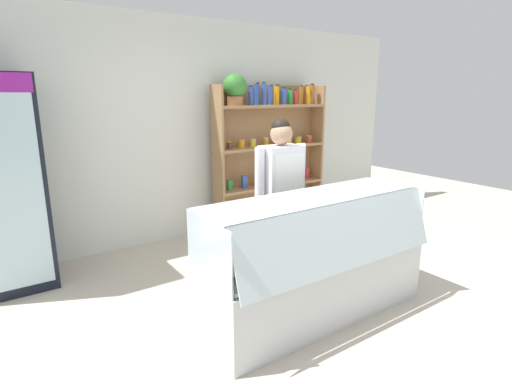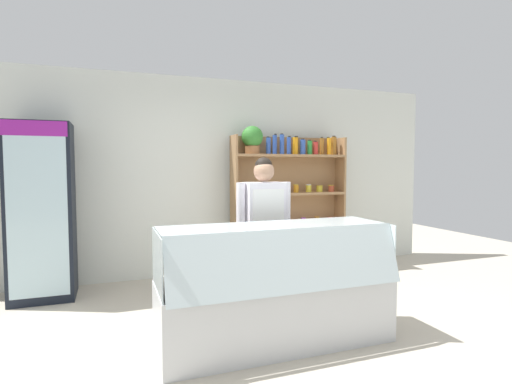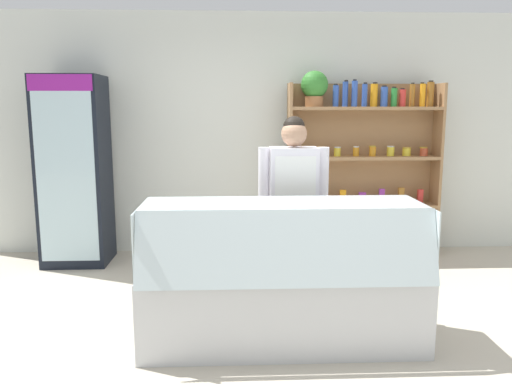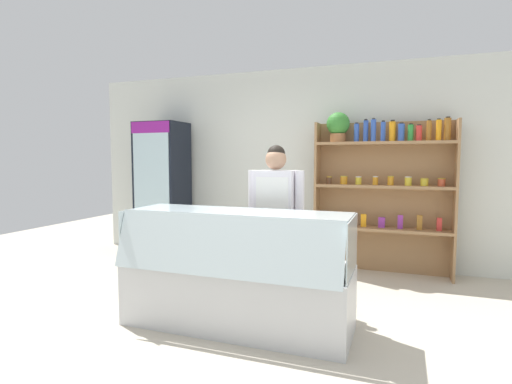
{
  "view_description": "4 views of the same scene",
  "coord_description": "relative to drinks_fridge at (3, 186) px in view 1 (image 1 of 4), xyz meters",
  "views": [
    {
      "loc": [
        -2.24,
        -2.33,
        1.8
      ],
      "look_at": [
        -0.28,
        0.53,
        0.95
      ],
      "focal_mm": 28.0,
      "sensor_mm": 36.0,
      "label": 1
    },
    {
      "loc": [
        -1.41,
        -3.12,
        1.5
      ],
      "look_at": [
        -0.07,
        0.54,
        1.25
      ],
      "focal_mm": 28.0,
      "sensor_mm": 36.0,
      "label": 2
    },
    {
      "loc": [
        -0.46,
        -3.42,
        1.65
      ],
      "look_at": [
        -0.29,
        0.43,
        1.0
      ],
      "focal_mm": 35.0,
      "sensor_mm": 36.0,
      "label": 3
    },
    {
      "loc": [
        1.19,
        -3.19,
        1.45
      ],
      "look_at": [
        -0.21,
        0.64,
        1.11
      ],
      "focal_mm": 28.0,
      "sensor_mm": 36.0,
      "label": 4
    }
  ],
  "objects": [
    {
      "name": "ground_plane",
      "position": [
        2.14,
        -1.88,
        -0.99
      ],
      "size": [
        12.0,
        12.0,
        0.0
      ],
      "primitive_type": "plane",
      "color": "beige"
    },
    {
      "name": "drinks_fridge",
      "position": [
        0.0,
        0.0,
        0.0
      ],
      "size": [
        0.66,
        0.58,
        1.98
      ],
      "color": "black",
      "rests_on": "ground"
    },
    {
      "name": "deli_display_case",
      "position": [
        2.01,
        -1.96,
        -0.68
      ],
      "size": [
        1.96,
        0.73,
        1.01
      ],
      "color": "silver",
      "rests_on": "ground"
    },
    {
      "name": "back_wall",
      "position": [
        2.14,
        0.45,
        0.36
      ],
      "size": [
        6.8,
        0.1,
        2.7
      ],
      "primitive_type": "cube",
      "color": "silver",
      "rests_on": "ground"
    },
    {
      "name": "shop_clerk",
      "position": [
        2.17,
        -1.31,
        -0.06
      ],
      "size": [
        0.57,
        0.25,
        1.59
      ],
      "color": "#2D2D38",
      "rests_on": "ground"
    },
    {
      "name": "shelving_unit",
      "position": [
        3.04,
        0.17,
        0.19
      ],
      "size": [
        1.67,
        0.3,
        2.04
      ],
      "color": "#9E754C",
      "rests_on": "ground"
    }
  ]
}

